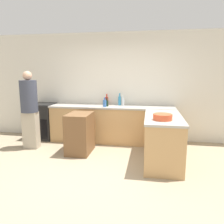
# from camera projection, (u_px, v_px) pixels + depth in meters

# --- Properties ---
(ground_plane) EXTENTS (14.00, 14.00, 0.00)m
(ground_plane) POSITION_uv_depth(u_px,v_px,m) (95.00, 171.00, 3.84)
(ground_plane) COLOR tan
(wall_back) EXTENTS (8.00, 0.06, 2.70)m
(wall_back) POSITION_uv_depth(u_px,v_px,m) (114.00, 87.00, 5.60)
(wall_back) COLOR silver
(wall_back) RESTS_ON ground_plane
(counter_back) EXTENTS (3.04, 0.65, 0.90)m
(counter_back) POSITION_uv_depth(u_px,v_px,m) (112.00, 124.00, 5.43)
(counter_back) COLOR tan
(counter_back) RESTS_ON ground_plane
(counter_peninsula) EXTENTS (0.69, 1.54, 0.90)m
(counter_peninsula) POSITION_uv_depth(u_px,v_px,m) (162.00, 139.00, 4.20)
(counter_peninsula) COLOR tan
(counter_peninsula) RESTS_ON ground_plane
(range_oven) EXTENTS (0.60, 0.63, 0.92)m
(range_oven) POSITION_uv_depth(u_px,v_px,m) (44.00, 121.00, 5.74)
(range_oven) COLOR black
(range_oven) RESTS_ON ground_plane
(island_table) EXTENTS (0.49, 0.69, 0.86)m
(island_table) POSITION_uv_depth(u_px,v_px,m) (80.00, 133.00, 4.69)
(island_table) COLOR brown
(island_table) RESTS_ON ground_plane
(mixing_bowl) EXTENTS (0.33, 0.33, 0.10)m
(mixing_bowl) POSITION_uv_depth(u_px,v_px,m) (163.00, 117.00, 3.77)
(mixing_bowl) COLOR #DB512D
(mixing_bowl) RESTS_ON counter_peninsula
(wine_bottle_dark) EXTENTS (0.08, 0.08, 0.20)m
(wine_bottle_dark) POSITION_uv_depth(u_px,v_px,m) (107.00, 103.00, 5.31)
(wine_bottle_dark) COLOR black
(wine_bottle_dark) RESTS_ON counter_back
(vinegar_bottle_clear) EXTENTS (0.06, 0.06, 0.25)m
(vinegar_bottle_clear) POSITION_uv_depth(u_px,v_px,m) (123.00, 102.00, 5.32)
(vinegar_bottle_clear) COLOR silver
(vinegar_bottle_clear) RESTS_ON counter_back
(water_bottle_blue) EXTENTS (0.08, 0.08, 0.22)m
(water_bottle_blue) POSITION_uv_depth(u_px,v_px,m) (105.00, 103.00, 5.20)
(water_bottle_blue) COLOR #386BB7
(water_bottle_blue) RESTS_ON counter_back
(dish_soap_bottle) EXTENTS (0.07, 0.07, 0.30)m
(dish_soap_bottle) POSITION_uv_depth(u_px,v_px,m) (120.00, 100.00, 5.47)
(dish_soap_bottle) COLOR #338CBF
(dish_soap_bottle) RESTS_ON counter_back
(hot_sauce_bottle) EXTENTS (0.07, 0.07, 0.27)m
(hot_sauce_bottle) POSITION_uv_depth(u_px,v_px,m) (107.00, 101.00, 5.54)
(hot_sauce_bottle) COLOR red
(hot_sauce_bottle) RESTS_ON counter_back
(person_by_range) EXTENTS (0.37, 0.37, 1.75)m
(person_by_range) POSITION_uv_depth(u_px,v_px,m) (29.00, 107.00, 4.88)
(person_by_range) COLOR #ADA38E
(person_by_range) RESTS_ON ground_plane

